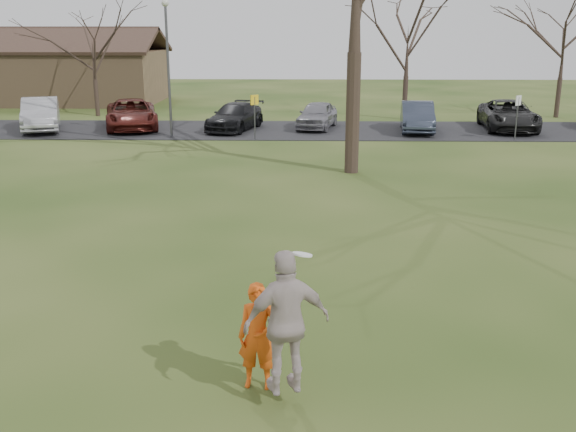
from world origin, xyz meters
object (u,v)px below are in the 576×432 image
Objects in this scene: car_1 at (41,114)px; player_defender at (258,336)px; car_5 at (417,117)px; catching_play at (287,322)px; building at (15,74)px; car_4 at (317,115)px; car_6 at (508,115)px; car_3 at (235,117)px; lamp_post at (168,52)px; car_2 at (131,114)px.

player_defender is at bearing -81.83° from car_1.
player_defender reaches higher than car_5.
catching_play is 43.18m from building.
building reaches higher than car_1.
car_6 is (9.67, -0.26, 0.06)m from car_4.
car_1 is 2.44× the size of catching_play.
catching_play is at bearing -67.27° from car_3.
player_defender is 23.14m from lamp_post.
car_1 is 0.92× the size of car_6.
car_6 is (10.95, 24.96, -0.01)m from player_defender.
car_2 is at bearing -175.47° from car_5.
car_3 is at bearing -17.51° from car_1.
car_3 is at bearing 97.52° from catching_play.
catching_play is (-0.85, -25.73, 0.53)m from car_4.
car_5 is at bearing 10.08° from lamp_post.
player_defender is at bearing -98.12° from car_5.
car_3 is at bearing -17.76° from car_2.
lamp_post is at bearing -164.70° from car_6.
car_1 is 15.22m from building.
car_3 is at bearing 40.26° from lamp_post.
car_3 is (5.33, -0.21, -0.08)m from car_2.
building is at bearing 162.24° from car_4.
building is at bearing 157.14° from car_3.
car_6 is (13.84, 0.40, 0.08)m from car_3.
car_4 is 0.64× the size of lamp_post.
car_1 reaches higher than car_3.
car_4 is at bearing -15.38° from car_1.
car_2 is 19.17m from car_6.
car_1 is 18.93m from car_5.
catching_play is at bearing -86.66° from car_2.
car_3 is 2.28× the size of catching_play.
building reaches higher than car_6.
car_3 is 1.14× the size of car_4.
building is (-25.92, 13.38, 1.16)m from car_5.
car_1 is at bearing 117.91° from catching_play.
building is 3.29× the size of lamp_post.
car_1 is 1.10× the size of car_5.
player_defender reaches higher than car_6.
lamp_post is (-6.95, -3.02, 3.25)m from car_4.
car_1 is 1.22× the size of car_4.
building reaches higher than player_defender.
player_defender is 0.36× the size of car_5.
car_1 is 9.80m from car_3.
player_defender is at bearing -107.82° from car_6.
car_6 is at bearing 16.88° from car_3.
lamp_post is at bearing -124.53° from car_3.
car_5 is (6.25, 24.32, -0.02)m from player_defender.
car_3 is 4.22m from car_4.
car_6 is at bearing 9.43° from lamp_post.
player_defender is 0.79× the size of catching_play.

